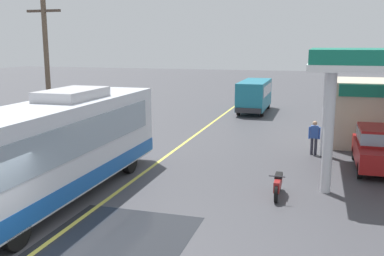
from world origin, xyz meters
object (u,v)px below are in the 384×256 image
at_px(car_at_pump, 377,146).
at_px(minibus_opposing_lane, 254,93).
at_px(pedestrian_near_pump, 314,136).
at_px(motorcycle_parked_forecourt, 278,184).
at_px(coach_bus_main, 60,149).
at_px(pedestrian_by_shop, 363,139).

relative_size(car_at_pump, minibus_opposing_lane, 0.69).
distance_m(minibus_opposing_lane, pedestrian_near_pump, 13.53).
height_order(car_at_pump, pedestrian_near_pump, car_at_pump).
xyz_separation_m(car_at_pump, motorcycle_parked_forecourt, (-3.71, -4.60, -0.57)).
bearing_deg(coach_bus_main, pedestrian_by_shop, 38.65).
bearing_deg(motorcycle_parked_forecourt, pedestrian_by_shop, 62.58).
distance_m(motorcycle_parked_forecourt, pedestrian_by_shop, 7.22).
distance_m(coach_bus_main, minibus_opposing_lane, 21.54).
distance_m(minibus_opposing_lane, motorcycle_parked_forecourt, 19.47).
relative_size(car_at_pump, pedestrian_near_pump, 2.53).
bearing_deg(minibus_opposing_lane, pedestrian_by_shop, -61.46).
height_order(minibus_opposing_lane, pedestrian_by_shop, minibus_opposing_lane).
height_order(pedestrian_near_pump, pedestrian_by_shop, same).
xyz_separation_m(coach_bus_main, pedestrian_by_shop, (10.63, 8.50, -0.79)).
distance_m(car_at_pump, minibus_opposing_lane, 16.25).
height_order(coach_bus_main, pedestrian_near_pump, coach_bus_main).
relative_size(minibus_opposing_lane, pedestrian_near_pump, 3.69).
bearing_deg(pedestrian_near_pump, minibus_opposing_lane, 110.41).
relative_size(minibus_opposing_lane, pedestrian_by_shop, 3.69).
distance_m(car_at_pump, motorcycle_parked_forecourt, 5.94).
xyz_separation_m(coach_bus_main, pedestrian_near_pump, (8.43, 8.54, -0.79)).
distance_m(minibus_opposing_lane, pedestrian_by_shop, 14.48).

